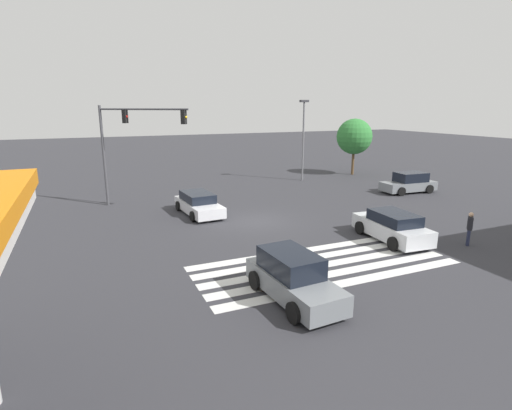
# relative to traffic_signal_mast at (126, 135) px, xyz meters

# --- Properties ---
(ground_plane) EXTENTS (154.45, 154.45, 0.00)m
(ground_plane) POSITION_rel_traffic_signal_mast_xyz_m (6.48, -6.48, -4.90)
(ground_plane) COLOR #333338
(crosswalk_markings) EXTENTS (11.40, 4.40, 0.01)m
(crosswalk_markings) POSITION_rel_traffic_signal_mast_xyz_m (6.48, -13.94, -4.90)
(crosswalk_markings) COLOR silver
(crosswalk_markings) RESTS_ON ground_plane
(traffic_signal_mast) EXTENTS (4.92, 4.92, 6.82)m
(traffic_signal_mast) POSITION_rel_traffic_signal_mast_xyz_m (0.00, 0.00, 0.00)
(traffic_signal_mast) COLOR #47474C
(traffic_signal_mast) RESTS_ON ground_plane
(car_0) EXTENTS (2.32, 4.86, 1.38)m
(car_0) POSITION_rel_traffic_signal_mast_xyz_m (3.78, -3.42, -4.24)
(car_0) COLOR silver
(car_0) RESTS_ON ground_plane
(car_1) EXTENTS (2.13, 4.51, 1.70)m
(car_1) POSITION_rel_traffic_signal_mast_xyz_m (3.70, -16.17, -4.10)
(car_1) COLOR gray
(car_1) RESTS_ON ground_plane
(car_2) EXTENTS (2.30, 4.59, 1.51)m
(car_2) POSITION_rel_traffic_signal_mast_xyz_m (11.49, -12.48, -4.17)
(car_2) COLOR silver
(car_2) RESTS_ON ground_plane
(car_3) EXTENTS (4.51, 2.20, 1.62)m
(car_3) POSITION_rel_traffic_signal_mast_xyz_m (21.10, -3.68, -4.15)
(car_3) COLOR gray
(car_3) RESTS_ON ground_plane
(pedestrian) EXTENTS (0.41, 0.41, 1.70)m
(pedestrian) POSITION_rel_traffic_signal_mast_xyz_m (14.41, -14.64, -3.95)
(pedestrian) COLOR #232842
(pedestrian) RESTS_ON ground_plane
(street_light_pole_a) EXTENTS (0.80, 0.36, 7.32)m
(street_light_pole_a) POSITION_rel_traffic_signal_mast_xyz_m (15.98, 4.50, -0.47)
(street_light_pole_a) COLOR slate
(street_light_pole_a) RESTS_ON ground_plane
(tree_corner_a) EXTENTS (3.52, 3.52, 5.60)m
(tree_corner_a) POSITION_rel_traffic_signal_mast_xyz_m (22.33, 5.34, -1.08)
(tree_corner_a) COLOR brown
(tree_corner_a) RESTS_ON ground_plane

